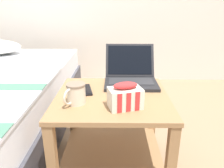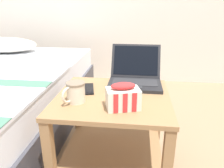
% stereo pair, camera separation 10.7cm
% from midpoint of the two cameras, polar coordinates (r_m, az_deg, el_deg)
% --- Properties ---
extents(ground_plane, '(8.00, 8.00, 0.00)m').
position_cam_midpoint_polar(ground_plane, '(1.39, -2.34, -20.92)').
color(ground_plane, '#937556').
extents(bedside_table, '(0.59, 0.56, 0.46)m').
position_cam_midpoint_polar(bedside_table, '(1.21, -2.54, -10.22)').
color(bedside_table, '#997047').
rests_on(bedside_table, ground_plane).
extents(laptop, '(0.31, 0.32, 0.21)m').
position_cam_midpoint_polar(laptop, '(1.32, 2.56, 2.19)').
color(laptop, black).
rests_on(laptop, bedside_table).
extents(mug_front_left, '(0.09, 0.12, 0.10)m').
position_cam_midpoint_polar(mug_front_left, '(1.05, -12.35, -2.33)').
color(mug_front_left, beige).
rests_on(mug_front_left, bedside_table).
extents(snack_bag, '(0.17, 0.13, 0.12)m').
position_cam_midpoint_polar(snack_bag, '(0.99, 0.38, -3.36)').
color(snack_bag, silver).
rests_on(snack_bag, bedside_table).
extents(cell_phone, '(0.11, 0.17, 0.01)m').
position_cam_midpoint_polar(cell_phone, '(1.22, -9.71, -1.55)').
color(cell_phone, black).
rests_on(cell_phone, bedside_table).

